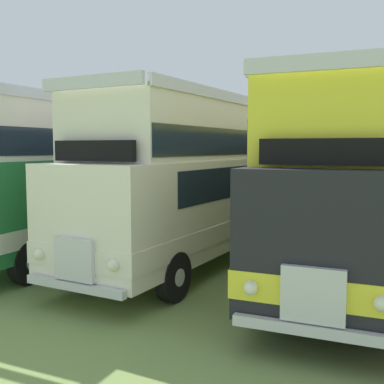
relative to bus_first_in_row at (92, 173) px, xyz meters
name	(u,v)px	position (x,y,z in m)	size (l,w,h in m)	color
bus_first_in_row	(92,173)	(0.00, 0.00, 0.00)	(2.74, 11.26, 4.52)	#237538
bus_second_in_row	(211,175)	(3.90, 0.49, 0.00)	(3.12, 11.43, 4.52)	silver
bus_third_in_row	(350,179)	(7.77, 0.32, 0.00)	(2.97, 11.55, 4.52)	black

